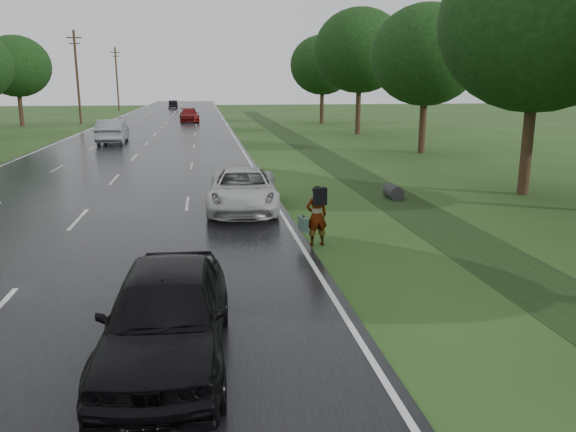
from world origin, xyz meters
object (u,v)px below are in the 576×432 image
(dark_sedan, at_px, (167,314))
(silver_sedan, at_px, (113,131))
(white_pickup, at_px, (243,190))
(pedestrian, at_px, (316,215))

(dark_sedan, bearing_deg, silver_sedan, 102.60)
(white_pickup, bearing_deg, dark_sedan, -95.99)
(pedestrian, xyz_separation_m, white_pickup, (-1.68, 4.67, -0.11))
(white_pickup, xyz_separation_m, dark_sedan, (-2.00, -10.97, 0.09))
(dark_sedan, bearing_deg, pedestrian, 62.68)
(white_pickup, distance_m, silver_sedan, 25.55)
(dark_sedan, height_order, silver_sedan, silver_sedan)
(white_pickup, height_order, silver_sedan, silver_sedan)
(pedestrian, bearing_deg, white_pickup, -79.16)
(pedestrian, bearing_deg, dark_sedan, 50.78)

